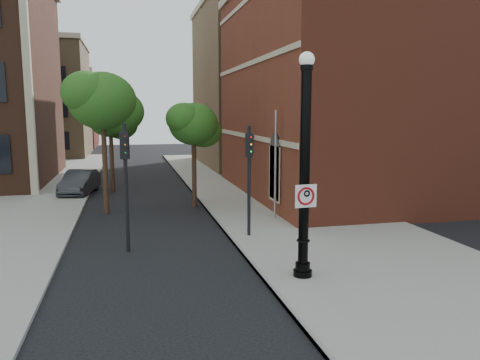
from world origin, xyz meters
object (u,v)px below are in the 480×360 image
object	(u,v)px
parked_car	(80,182)
traffic_signal_left	(125,166)
lamppost	(304,178)
no_parking_sign	(306,196)
traffic_signal_right	(249,163)

from	to	relation	value
parked_car	traffic_signal_left	bearing A→B (deg)	-67.86
lamppost	parked_car	world-z (taller)	lamppost
traffic_signal_left	parked_car	bearing A→B (deg)	114.64
lamppost	no_parking_sign	world-z (taller)	lamppost
lamppost	parked_car	bearing A→B (deg)	114.90
traffic_signal_right	traffic_signal_left	bearing A→B (deg)	-149.60
traffic_signal_right	parked_car	bearing A→B (deg)	143.46
no_parking_sign	parked_car	distance (m)	18.59
lamppost	traffic_signal_left	distance (m)	6.42
no_parking_sign	parked_car	world-z (taller)	no_parking_sign
no_parking_sign	traffic_signal_left	xyz separation A→B (m)	(-4.95, 4.24, 0.49)
traffic_signal_left	traffic_signal_right	world-z (taller)	traffic_signal_left
parked_car	traffic_signal_right	bearing A→B (deg)	-48.53
no_parking_sign	parked_car	xyz separation A→B (m)	(-7.72, 16.82, -1.82)
traffic_signal_left	no_parking_sign	bearing A→B (deg)	-28.29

